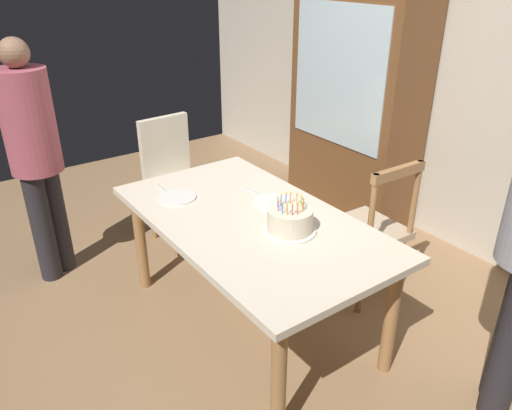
% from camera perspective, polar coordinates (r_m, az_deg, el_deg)
% --- Properties ---
extents(ground, '(6.40, 6.40, 0.00)m').
position_cam_1_polar(ground, '(3.13, -0.55, -13.24)').
color(ground, '#93704C').
extents(back_wall, '(6.40, 0.10, 2.60)m').
position_cam_1_polar(back_wall, '(3.85, 23.25, 13.90)').
color(back_wall, beige).
rests_on(back_wall, ground).
extents(dining_table, '(1.66, 0.93, 0.72)m').
position_cam_1_polar(dining_table, '(2.77, -0.60, -3.04)').
color(dining_table, beige).
rests_on(dining_table, ground).
extents(birthday_cake, '(0.28, 0.28, 0.20)m').
position_cam_1_polar(birthday_cake, '(2.57, 3.89, -1.81)').
color(birthday_cake, silver).
rests_on(birthday_cake, dining_table).
extents(plate_near_celebrant, '(0.22, 0.22, 0.01)m').
position_cam_1_polar(plate_near_celebrant, '(2.99, -8.97, 0.86)').
color(plate_near_celebrant, white).
rests_on(plate_near_celebrant, dining_table).
extents(plate_far_side, '(0.22, 0.22, 0.01)m').
position_cam_1_polar(plate_far_side, '(2.90, 1.84, 0.36)').
color(plate_far_side, white).
rests_on(plate_far_side, dining_table).
extents(fork_near_celebrant, '(0.18, 0.03, 0.01)m').
position_cam_1_polar(fork_near_celebrant, '(3.11, -10.55, 1.78)').
color(fork_near_celebrant, silver).
rests_on(fork_near_celebrant, dining_table).
extents(fork_far_side, '(0.18, 0.03, 0.01)m').
position_cam_1_polar(fork_far_side, '(3.01, -0.00, 1.40)').
color(fork_far_side, silver).
rests_on(fork_far_side, dining_table).
extents(chair_spindle_back, '(0.45, 0.45, 0.95)m').
position_cam_1_polar(chair_spindle_back, '(3.21, 12.77, -2.95)').
color(chair_spindle_back, tan).
rests_on(chair_spindle_back, ground).
extents(chair_upholstered, '(0.47, 0.47, 0.95)m').
position_cam_1_polar(chair_upholstered, '(3.83, -9.36, 3.56)').
color(chair_upholstered, beige).
rests_on(chair_upholstered, ground).
extents(person_celebrant, '(0.32, 0.32, 1.60)m').
position_cam_1_polar(person_celebrant, '(3.45, -24.03, 5.70)').
color(person_celebrant, '#262328').
rests_on(person_celebrant, ground).
extents(china_cabinet, '(1.10, 0.45, 1.90)m').
position_cam_1_polar(china_cabinet, '(4.15, 11.32, 11.29)').
color(china_cabinet, brown).
rests_on(china_cabinet, ground).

